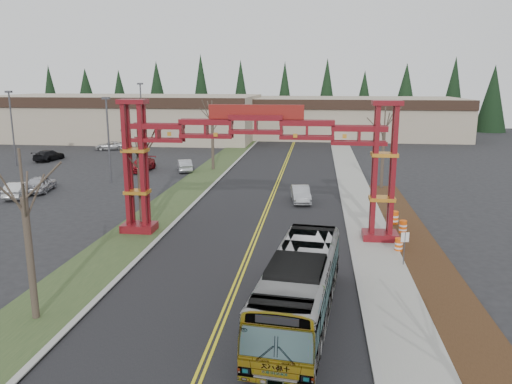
% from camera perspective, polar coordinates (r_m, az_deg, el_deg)
% --- Properties ---
extents(road, '(12.00, 110.00, 0.02)m').
position_cam_1_polar(road, '(39.77, 1.24, -2.02)').
color(road, black).
rests_on(road, ground).
extents(lane_line_left, '(0.12, 100.00, 0.01)m').
position_cam_1_polar(lane_line_left, '(39.78, 1.07, -2.00)').
color(lane_line_left, gold).
rests_on(lane_line_left, road).
extents(lane_line_right, '(0.12, 100.00, 0.01)m').
position_cam_1_polar(lane_line_right, '(39.76, 1.41, -2.01)').
color(lane_line_right, gold).
rests_on(lane_line_right, road).
extents(curb_right, '(0.30, 110.00, 0.15)m').
position_cam_1_polar(curb_right, '(39.63, 10.13, -2.18)').
color(curb_right, '#9A9A95').
rests_on(curb_right, ground).
extents(sidewalk_right, '(2.60, 110.00, 0.14)m').
position_cam_1_polar(sidewalk_right, '(39.74, 12.22, -2.23)').
color(sidewalk_right, gray).
rests_on(sidewalk_right, ground).
extents(landscape_strip, '(2.60, 50.00, 0.12)m').
position_cam_1_polar(landscape_strip, '(26.12, 20.87, -10.78)').
color(landscape_strip, '#311E10').
rests_on(landscape_strip, ground).
extents(grass_median, '(4.00, 110.00, 0.08)m').
position_cam_1_polar(grass_median, '(41.32, -9.87, -1.61)').
color(grass_median, '#2C4120').
rests_on(grass_median, ground).
extents(curb_left, '(0.30, 110.00, 0.15)m').
position_cam_1_polar(curb_left, '(40.82, -7.38, -1.65)').
color(curb_left, '#9A9A95').
rests_on(curb_left, ground).
extents(gateway_arch, '(18.20, 1.60, 8.90)m').
position_cam_1_polar(gateway_arch, '(31.78, 0.00, 5.24)').
color(gateway_arch, '#5F0C17').
rests_on(gateway_arch, ground).
extents(retail_building_west, '(46.00, 22.30, 7.50)m').
position_cam_1_polar(retail_building_west, '(91.94, -14.74, 8.30)').
color(retail_building_west, tan).
rests_on(retail_building_west, ground).
extents(retail_building_east, '(38.00, 20.30, 7.00)m').
position_cam_1_polar(retail_building_east, '(93.67, 10.91, 8.40)').
color(retail_building_east, tan).
rests_on(retail_building_east, ground).
extents(conifer_treeline, '(116.10, 5.60, 13.00)m').
position_cam_1_polar(conifer_treeline, '(105.40, 5.17, 10.64)').
color(conifer_treeline, black).
rests_on(conifer_treeline, ground).
extents(transit_bus, '(3.70, 11.04, 3.02)m').
position_cam_1_polar(transit_bus, '(21.60, 5.02, -10.79)').
color(transit_bus, '#A3A6AB').
rests_on(transit_bus, ground).
extents(silver_sedan, '(1.99, 4.28, 1.36)m').
position_cam_1_polar(silver_sedan, '(42.33, 5.12, -0.23)').
color(silver_sedan, '#A5A8AD').
rests_on(silver_sedan, ground).
extents(parked_car_near_a, '(2.63, 4.73, 1.52)m').
position_cam_1_polar(parked_car_near_a, '(50.16, -23.40, 0.89)').
color(parked_car_near_a, '#B7B8C0').
rests_on(parked_car_near_a, ground).
extents(parked_car_near_b, '(2.33, 4.42, 1.39)m').
position_cam_1_polar(parked_car_near_b, '(48.53, -25.48, 0.25)').
color(parked_car_near_b, silver).
rests_on(parked_car_near_b, ground).
extents(parked_car_mid_a, '(2.06, 4.98, 1.44)m').
position_cam_1_polar(parked_car_mid_a, '(58.11, -12.90, 3.06)').
color(parked_car_mid_a, maroon).
rests_on(parked_car_mid_a, ground).
extents(parked_car_far_a, '(2.80, 4.43, 1.38)m').
position_cam_1_polar(parked_car_far_a, '(57.04, -8.17, 3.04)').
color(parked_car_far_a, '#AEB0B6').
rests_on(parked_car_far_a, ground).
extents(parked_car_far_b, '(4.81, 3.05, 1.24)m').
position_cam_1_polar(parked_car_far_b, '(77.27, -16.29, 5.11)').
color(parked_car_far_b, silver).
rests_on(parked_car_far_b, ground).
extents(parked_car_far_c, '(2.42, 4.96, 1.39)m').
position_cam_1_polar(parked_car_far_c, '(69.36, -22.60, 3.90)').
color(parked_car_far_c, black).
rests_on(parked_car_far_c, ground).
extents(bare_tree_median_near, '(3.05, 3.05, 7.42)m').
position_cam_1_polar(bare_tree_median_near, '(22.49, -25.01, -0.63)').
color(bare_tree_median_near, '#382D26').
rests_on(bare_tree_median_near, ground).
extents(bare_tree_median_mid, '(3.19, 3.19, 7.20)m').
position_cam_1_polar(bare_tree_median_mid, '(34.41, -13.24, 3.93)').
color(bare_tree_median_mid, '#382D26').
rests_on(bare_tree_median_mid, ground).
extents(bare_tree_median_far, '(3.37, 3.37, 7.88)m').
position_cam_1_polar(bare_tree_median_far, '(57.06, -5.03, 8.12)').
color(bare_tree_median_far, '#382D26').
rests_on(bare_tree_median_far, ground).
extents(bare_tree_right_far, '(3.10, 3.10, 7.72)m').
position_cam_1_polar(bare_tree_right_far, '(48.08, 14.46, 6.94)').
color(bare_tree_right_far, '#382D26').
rests_on(bare_tree_right_far, ground).
extents(light_pole_near, '(0.74, 0.37, 8.49)m').
position_cam_1_polar(light_pole_near, '(51.72, -16.54, 6.40)').
color(light_pole_near, '#3F3F44').
rests_on(light_pole_near, ground).
extents(light_pole_mid, '(0.77, 0.39, 8.89)m').
position_cam_1_polar(light_pole_mid, '(66.22, -26.13, 7.10)').
color(light_pole_mid, '#3F3F44').
rests_on(light_pole_mid, ground).
extents(light_pole_far, '(0.84, 0.42, 9.71)m').
position_cam_1_polar(light_pole_far, '(79.42, -12.97, 9.11)').
color(light_pole_far, '#3F3F44').
rests_on(light_pole_far, ground).
extents(street_sign, '(0.45, 0.15, 1.99)m').
position_cam_1_polar(street_sign, '(28.57, 16.63, -5.53)').
color(street_sign, '#3F3F44').
rests_on(street_sign, ground).
extents(barrel_south, '(0.48, 0.48, 0.89)m').
position_cam_1_polar(barrel_south, '(31.14, 15.99, -5.89)').
color(barrel_south, '#E6540C').
rests_on(barrel_south, ground).
extents(barrel_mid, '(0.52, 0.52, 0.96)m').
position_cam_1_polar(barrel_mid, '(34.81, 16.44, -3.90)').
color(barrel_mid, '#E6540C').
rests_on(barrel_mid, ground).
extents(barrel_north, '(0.56, 0.56, 1.03)m').
position_cam_1_polar(barrel_north, '(36.72, 15.53, -2.92)').
color(barrel_north, '#E6540C').
rests_on(barrel_north, ground).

